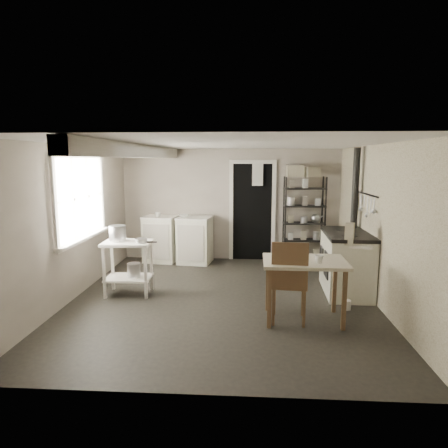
# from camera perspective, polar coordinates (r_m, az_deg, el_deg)

# --- Properties ---
(floor) EXTENTS (5.00, 5.00, 0.00)m
(floor) POSITION_cam_1_polar(r_m,az_deg,el_deg) (6.14, -0.18, -10.65)
(floor) COLOR black
(floor) RESTS_ON ground
(ceiling) EXTENTS (5.00, 5.00, 0.00)m
(ceiling) POSITION_cam_1_polar(r_m,az_deg,el_deg) (5.78, -0.19, 11.35)
(ceiling) COLOR silver
(ceiling) RESTS_ON wall_back
(wall_back) EXTENTS (4.50, 0.02, 2.30)m
(wall_back) POSITION_cam_1_polar(r_m,az_deg,el_deg) (8.32, 0.97, 2.75)
(wall_back) COLOR #AA9F91
(wall_back) RESTS_ON ground
(wall_front) EXTENTS (4.50, 0.02, 2.30)m
(wall_front) POSITION_cam_1_polar(r_m,az_deg,el_deg) (3.41, -3.02, -6.66)
(wall_front) COLOR #AA9F91
(wall_front) RESTS_ON ground
(wall_left) EXTENTS (0.02, 5.00, 2.30)m
(wall_left) POSITION_cam_1_polar(r_m,az_deg,el_deg) (6.40, -20.71, 0.22)
(wall_left) COLOR #AA9F91
(wall_left) RESTS_ON ground
(wall_right) EXTENTS (0.02, 5.00, 2.30)m
(wall_right) POSITION_cam_1_polar(r_m,az_deg,el_deg) (6.13, 21.31, -0.20)
(wall_right) COLOR #AA9F91
(wall_right) RESTS_ON ground
(window) EXTENTS (0.12, 1.76, 1.28)m
(window) POSITION_cam_1_polar(r_m,az_deg,el_deg) (6.53, -19.93, 3.52)
(window) COLOR white
(window) RESTS_ON wall_left
(doorway) EXTENTS (0.96, 0.10, 2.08)m
(doorway) POSITION_cam_1_polar(r_m,az_deg,el_deg) (8.30, 4.06, 1.67)
(doorway) COLOR white
(doorway) RESTS_ON ground
(ceiling_beam) EXTENTS (0.18, 5.00, 0.18)m
(ceiling_beam) POSITION_cam_1_polar(r_m,az_deg,el_deg) (5.98, -11.93, 10.12)
(ceiling_beam) COLOR white
(ceiling_beam) RESTS_ON ceiling
(wallpaper_panel) EXTENTS (0.01, 5.00, 2.30)m
(wallpaper_panel) POSITION_cam_1_polar(r_m,az_deg,el_deg) (6.12, 21.22, -0.20)
(wallpaper_panel) COLOR beige
(wallpaper_panel) RESTS_ON wall_right
(utensil_rail) EXTENTS (0.06, 1.20, 0.44)m
(utensil_rail) POSITION_cam_1_polar(r_m,az_deg,el_deg) (6.63, 19.47, 4.06)
(utensil_rail) COLOR #B8B7BA
(utensil_rail) RESTS_ON wall_right
(prep_table) EXTENTS (0.75, 0.55, 0.84)m
(prep_table) POSITION_cam_1_polar(r_m,az_deg,el_deg) (6.41, -13.48, -6.29)
(prep_table) COLOR white
(prep_table) RESTS_ON ground
(stockpot) EXTENTS (0.32, 0.32, 0.28)m
(stockpot) POSITION_cam_1_polar(r_m,az_deg,el_deg) (6.38, -14.96, -1.43)
(stockpot) COLOR #B8B7BA
(stockpot) RESTS_ON prep_table
(saucepan) EXTENTS (0.21, 0.21, 0.11)m
(saucepan) POSITION_cam_1_polar(r_m,az_deg,el_deg) (6.17, -11.76, -2.52)
(saucepan) COLOR #B8B7BA
(saucepan) RESTS_ON prep_table
(bucket) EXTENTS (0.24, 0.24, 0.22)m
(bucket) POSITION_cam_1_polar(r_m,az_deg,el_deg) (6.39, -12.76, -6.44)
(bucket) COLOR #B8B7BA
(bucket) RESTS_ON prep_table
(base_cabinets) EXTENTS (1.50, 0.80, 0.94)m
(base_cabinets) POSITION_cam_1_polar(r_m,az_deg,el_deg) (8.23, -6.57, -2.24)
(base_cabinets) COLOR silver
(base_cabinets) RESTS_ON ground
(mixing_bowl) EXTENTS (0.30, 0.30, 0.06)m
(mixing_bowl) POSITION_cam_1_polar(r_m,az_deg,el_deg) (8.05, -5.75, 1.07)
(mixing_bowl) COLOR silver
(mixing_bowl) RESTS_ON base_cabinets
(counter_cup) EXTENTS (0.14, 0.14, 0.09)m
(counter_cup) POSITION_cam_1_polar(r_m,az_deg,el_deg) (8.12, -9.42, 1.17)
(counter_cup) COLOR silver
(counter_cup) RESTS_ON base_cabinets
(shelf_rack) EXTENTS (0.84, 0.36, 1.75)m
(shelf_rack) POSITION_cam_1_polar(r_m,az_deg,el_deg) (8.22, 11.36, 1.08)
(shelf_rack) COLOR black
(shelf_rack) RESTS_ON ground
(shelf_jar) EXTENTS (0.11, 0.11, 0.21)m
(shelf_jar) POSITION_cam_1_polar(r_m,az_deg,el_deg) (8.17, 9.11, 4.10)
(shelf_jar) COLOR silver
(shelf_jar) RESTS_ON shelf_rack
(storage_box_a) EXTENTS (0.34, 0.30, 0.22)m
(storage_box_a) POSITION_cam_1_polar(r_m,az_deg,el_deg) (8.12, 10.14, 8.53)
(storage_box_a) COLOR #BFB89A
(storage_box_a) RESTS_ON shelf_rack
(storage_box_b) EXTENTS (0.35, 0.34, 0.18)m
(storage_box_b) POSITION_cam_1_polar(r_m,az_deg,el_deg) (8.16, 12.43, 8.32)
(storage_box_b) COLOR #BFB89A
(storage_box_b) RESTS_ON shelf_rack
(stove) EXTENTS (0.73, 1.25, 0.96)m
(stove) POSITION_cam_1_polar(r_m,az_deg,el_deg) (6.61, 17.03, -5.61)
(stove) COLOR silver
(stove) RESTS_ON ground
(stovepipe) EXTENTS (0.12, 0.12, 1.38)m
(stovepipe) POSITION_cam_1_polar(r_m,az_deg,el_deg) (6.92, 18.25, 4.65)
(stovepipe) COLOR black
(stovepipe) RESTS_ON stove
(side_ledge) EXTENTS (0.64, 0.47, 0.88)m
(side_ledge) POSITION_cam_1_polar(r_m,az_deg,el_deg) (6.17, 17.66, -6.78)
(side_ledge) COLOR white
(side_ledge) RESTS_ON ground
(oats_box) EXTENTS (0.18, 0.23, 0.30)m
(oats_box) POSITION_cam_1_polar(r_m,az_deg,el_deg) (5.98, 17.49, -1.58)
(oats_box) COLOR #BFB89A
(oats_box) RESTS_ON side_ledge
(work_table) EXTENTS (1.07, 0.75, 0.80)m
(work_table) POSITION_cam_1_polar(r_m,az_deg,el_deg) (5.37, 11.30, -9.46)
(work_table) COLOR beige
(work_table) RESTS_ON ground
(table_cup) EXTENTS (0.12, 0.12, 0.10)m
(table_cup) POSITION_cam_1_polar(r_m,az_deg,el_deg) (5.14, 13.41, -5.39)
(table_cup) COLOR silver
(table_cup) RESTS_ON work_table
(chair) EXTENTS (0.49, 0.51, 1.08)m
(chair) POSITION_cam_1_polar(r_m,az_deg,el_deg) (5.27, 9.28, -8.56)
(chair) COLOR #523923
(chair) RESTS_ON ground
(flour_sack) EXTENTS (0.46, 0.43, 0.46)m
(flour_sack) POSITION_cam_1_polar(r_m,az_deg,el_deg) (7.76, 9.76, -4.68)
(flour_sack) COLOR silver
(flour_sack) RESTS_ON ground
(floor_crock) EXTENTS (0.13, 0.13, 0.13)m
(floor_crock) POSITION_cam_1_polar(r_m,az_deg,el_deg) (5.96, 17.18, -10.91)
(floor_crock) COLOR silver
(floor_crock) RESTS_ON ground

